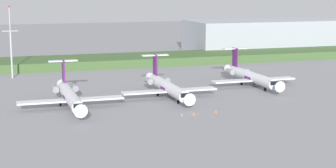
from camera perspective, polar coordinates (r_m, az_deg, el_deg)
The scene contains 10 objects.
ground_plane at distance 152.13m, azimuth -2.40°, elevation 0.22°, with size 500.00×500.00×0.00m, color gray.
grass_berm at distance 186.23m, azimuth -5.29°, elevation 2.43°, with size 320.00×20.00×2.75m, color #426033.
regional_jet_nearest at distance 122.07m, azimuth -10.12°, elevation -1.19°, with size 22.81×31.00×9.00m.
regional_jet_second at distance 130.79m, azimuth -0.05°, elevation -0.28°, with size 22.81×31.00×9.00m.
regional_jet_third at distance 147.35m, azimuth 8.60°, elevation 0.79°, with size 22.81×31.00×9.00m.
antenna_mast at distance 163.61m, azimuth -15.93°, elevation 3.59°, with size 4.40×0.50×20.69m.
distant_hangar at distance 228.49m, azimuth 10.44°, elevation 4.97°, with size 66.25×27.38×12.61m, color #9EA3AD.
safety_cone_front_marker at distance 112.40m, azimuth 1.42°, elevation -3.18°, with size 0.44×0.44×0.55m, color orange.
safety_cone_mid_marker at distance 113.18m, azimuth 2.67°, elevation -3.10°, with size 0.44×0.44×0.55m, color orange.
safety_cone_rear_marker at distance 115.61m, azimuth 4.98°, elevation -2.84°, with size 0.44×0.44×0.55m, color orange.
Camera 1 is at (-39.11, -114.68, 26.12)m, focal length 58.90 mm.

